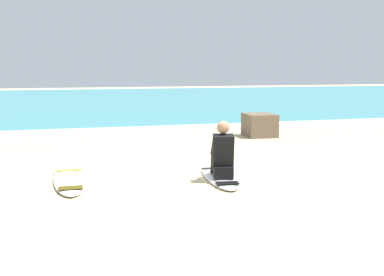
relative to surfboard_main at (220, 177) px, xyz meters
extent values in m
plane|color=#CCB584|center=(-0.28, 0.29, -0.04)|extent=(80.00, 80.00, 0.00)
cube|color=teal|center=(-0.28, 20.40, 0.01)|extent=(80.00, 28.00, 0.10)
cube|color=white|center=(-0.28, 6.70, 0.02)|extent=(80.00, 0.90, 0.11)
ellipsoid|color=white|center=(0.00, 0.00, 0.00)|extent=(0.83, 2.09, 0.07)
cube|color=black|center=(0.09, 0.56, 0.04)|extent=(0.49, 0.17, 0.01)
cube|color=black|center=(-0.10, -0.64, 0.04)|extent=(0.40, 0.29, 0.01)
cube|color=black|center=(-0.05, -0.29, 0.14)|extent=(0.37, 0.33, 0.20)
cylinder|color=black|center=(-0.10, -0.09, 0.29)|extent=(0.24, 0.43, 0.43)
cylinder|color=black|center=(-0.07, 0.11, 0.26)|extent=(0.18, 0.28, 0.42)
cube|color=black|center=(-0.05, 0.18, 0.07)|extent=(0.15, 0.24, 0.05)
cylinder|color=black|center=(0.09, -0.14, 0.29)|extent=(0.24, 0.43, 0.43)
cylinder|color=black|center=(0.16, 0.06, 0.26)|extent=(0.18, 0.28, 0.42)
cube|color=black|center=(0.18, 0.12, 0.07)|extent=(0.15, 0.24, 0.05)
cube|color=black|center=(-0.04, -0.26, 0.49)|extent=(0.40, 0.37, 0.57)
sphere|color=#A37556|center=(-0.03, -0.23, 0.88)|extent=(0.21, 0.21, 0.21)
cylinder|color=black|center=(-0.14, -0.08, 0.52)|extent=(0.18, 0.41, 0.31)
cylinder|color=black|center=(0.13, -0.14, 0.52)|extent=(0.18, 0.41, 0.31)
ellipsoid|color=white|center=(-2.49, 0.49, 0.00)|extent=(0.59, 2.33, 0.07)
cube|color=gold|center=(-2.47, 1.13, 0.04)|extent=(0.48, 0.11, 0.01)
cube|color=#4C400C|center=(-2.51, -0.25, 0.04)|extent=(0.37, 0.25, 0.01)
cube|color=brown|center=(2.87, 4.75, 0.28)|extent=(0.86, 1.01, 0.62)
camera|label=1|loc=(-2.91, -8.06, 1.87)|focal=47.57mm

